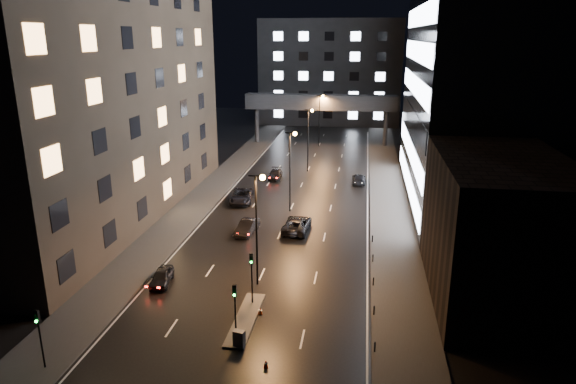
% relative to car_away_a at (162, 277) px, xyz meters
% --- Properties ---
extents(ground, '(160.00, 160.00, 0.00)m').
position_rel_car_away_a_xyz_m(ground, '(8.45, 33.16, -0.67)').
color(ground, black).
rests_on(ground, ground).
extents(sidewalk_left, '(5.00, 110.00, 0.15)m').
position_rel_car_away_a_xyz_m(sidewalk_left, '(-4.05, 28.16, -0.60)').
color(sidewalk_left, '#383533').
rests_on(sidewalk_left, ground).
extents(sidewalk_right, '(5.00, 110.00, 0.15)m').
position_rel_car_away_a_xyz_m(sidewalk_right, '(20.95, 28.16, -0.60)').
color(sidewalk_right, '#383533').
rests_on(sidewalk_right, ground).
extents(building_left, '(15.00, 48.00, 40.00)m').
position_rel_car_away_a_xyz_m(building_left, '(-14.05, 17.16, 19.33)').
color(building_left, '#2D2319').
rests_on(building_left, ground).
extents(building_right_low, '(10.00, 18.00, 12.00)m').
position_rel_car_away_a_xyz_m(building_right_low, '(28.45, 2.16, 5.33)').
color(building_right_low, black).
rests_on(building_right_low, ground).
extents(building_right_glass, '(20.00, 36.00, 45.00)m').
position_rel_car_away_a_xyz_m(building_right_glass, '(33.45, 29.16, 21.83)').
color(building_right_glass, black).
rests_on(building_right_glass, ground).
extents(building_far, '(34.00, 14.00, 25.00)m').
position_rel_car_away_a_xyz_m(building_far, '(8.45, 91.16, 11.83)').
color(building_far, '#333335').
rests_on(building_far, ground).
extents(skybridge, '(30.00, 3.00, 10.00)m').
position_rel_car_away_a_xyz_m(skybridge, '(8.45, 63.16, 7.67)').
color(skybridge, '#333335').
rests_on(skybridge, ground).
extents(median_island, '(1.60, 8.00, 0.15)m').
position_rel_car_away_a_xyz_m(median_island, '(8.75, -4.84, -0.60)').
color(median_island, '#383533').
rests_on(median_island, ground).
extents(traffic_signal_near, '(0.28, 0.34, 4.40)m').
position_rel_car_away_a_xyz_m(traffic_signal_near, '(8.75, -2.35, 2.42)').
color(traffic_signal_near, black).
rests_on(traffic_signal_near, median_island).
extents(traffic_signal_far, '(0.28, 0.34, 4.40)m').
position_rel_car_away_a_xyz_m(traffic_signal_far, '(8.75, -7.85, 2.42)').
color(traffic_signal_far, black).
rests_on(traffic_signal_far, median_island).
extents(traffic_signal_corner, '(0.28, 0.34, 4.40)m').
position_rel_car_away_a_xyz_m(traffic_signal_corner, '(-3.05, -12.85, 2.27)').
color(traffic_signal_corner, black).
rests_on(traffic_signal_corner, ground).
extents(bollard_row, '(0.12, 25.12, 0.90)m').
position_rel_car_away_a_xyz_m(bollard_row, '(18.65, -0.34, -0.22)').
color(bollard_row, black).
rests_on(bollard_row, ground).
extents(streetlight_near, '(1.45, 0.50, 10.15)m').
position_rel_car_away_a_xyz_m(streetlight_near, '(8.61, 1.16, 5.83)').
color(streetlight_near, black).
rests_on(streetlight_near, ground).
extents(streetlight_mid_a, '(1.45, 0.50, 10.15)m').
position_rel_car_away_a_xyz_m(streetlight_mid_a, '(8.61, 21.16, 5.83)').
color(streetlight_mid_a, black).
rests_on(streetlight_mid_a, ground).
extents(streetlight_mid_b, '(1.45, 0.50, 10.15)m').
position_rel_car_away_a_xyz_m(streetlight_mid_b, '(8.61, 41.16, 5.83)').
color(streetlight_mid_b, black).
rests_on(streetlight_mid_b, ground).
extents(streetlight_far, '(1.45, 0.50, 10.15)m').
position_rel_car_away_a_xyz_m(streetlight_far, '(8.61, 61.16, 5.83)').
color(streetlight_far, black).
rests_on(streetlight_far, ground).
extents(car_away_a, '(2.10, 4.13, 1.35)m').
position_rel_car_away_a_xyz_m(car_away_a, '(0.00, 0.00, 0.00)').
color(car_away_a, black).
rests_on(car_away_a, ground).
extents(car_away_b, '(2.14, 4.74, 1.51)m').
position_rel_car_away_a_xyz_m(car_away_b, '(4.81, 13.03, 0.08)').
color(car_away_b, black).
rests_on(car_away_b, ground).
extents(car_away_c, '(3.36, 6.19, 1.65)m').
position_rel_car_away_a_xyz_m(car_away_c, '(1.57, 23.85, 0.15)').
color(car_away_c, black).
rests_on(car_away_c, ground).
extents(car_away_d, '(2.22, 4.85, 1.38)m').
position_rel_car_away_a_xyz_m(car_away_d, '(4.04, 35.94, 0.01)').
color(car_away_d, black).
rests_on(car_away_d, ground).
extents(car_toward_a, '(3.04, 6.01, 1.63)m').
position_rel_car_away_a_xyz_m(car_toward_a, '(10.22, 14.54, 0.14)').
color(car_toward_a, black).
rests_on(car_toward_a, ground).
extents(car_toward_b, '(2.02, 4.74, 1.36)m').
position_rel_car_away_a_xyz_m(car_toward_b, '(16.80, 35.40, 0.01)').
color(car_toward_b, black).
rests_on(car_toward_b, ground).
extents(utility_cabinet, '(0.88, 0.63, 1.19)m').
position_rel_car_away_a_xyz_m(utility_cabinet, '(9.15, -8.54, 0.07)').
color(utility_cabinet, '#4E4D50').
rests_on(utility_cabinet, median_island).
extents(cone_a, '(0.42, 0.42, 0.57)m').
position_rel_car_away_a_xyz_m(cone_a, '(9.72, -3.84, -0.39)').
color(cone_a, '#ED4C0C').
rests_on(cone_a, ground).
extents(cone_b, '(0.38, 0.38, 0.57)m').
position_rel_car_away_a_xyz_m(cone_b, '(11.45, -10.52, -0.39)').
color(cone_b, red).
rests_on(cone_b, ground).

